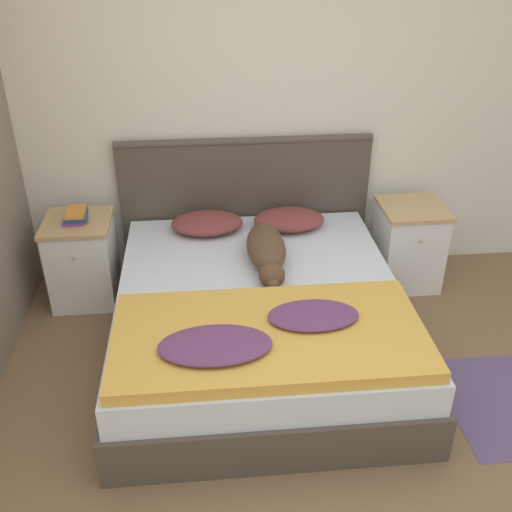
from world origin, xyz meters
name	(u,v)px	position (x,y,z in m)	size (l,w,h in m)	color
ground_plane	(305,481)	(0.00, 0.00, 0.00)	(16.00, 16.00, 0.00)	brown
wall_back	(261,105)	(0.00, 2.13, 1.27)	(9.00, 0.06, 2.55)	silver
bed	(259,319)	(-0.12, 1.04, 0.23)	(1.75, 1.99, 0.48)	#4C4238
headboard	(245,204)	(-0.12, 2.06, 0.55)	(1.83, 0.06, 1.07)	#4C4238
nightstand_left	(83,260)	(-1.30, 1.76, 0.31)	(0.46, 0.47, 0.62)	white
nightstand_right	(408,245)	(1.05, 1.76, 0.31)	(0.46, 0.47, 0.62)	white
pillow_left	(207,223)	(-0.41, 1.81, 0.54)	(0.50, 0.35, 0.12)	brown
pillow_right	(289,219)	(0.17, 1.81, 0.54)	(0.50, 0.35, 0.12)	brown
quilt	(267,335)	(-0.13, 0.50, 0.52)	(1.63, 0.83, 0.12)	gold
dog	(267,250)	(-0.04, 1.32, 0.57)	(0.25, 0.80, 0.19)	brown
book_stack	(76,215)	(-1.29, 1.76, 0.66)	(0.17, 0.21, 0.08)	#703D7F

